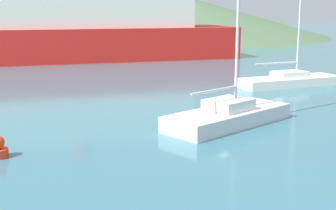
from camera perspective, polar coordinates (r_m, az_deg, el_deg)
The scene contains 4 objects.
sailboat_inner at distance 29.29m, azimuth 14.61°, elevation 3.02°, with size 6.78×2.85×7.34m.
sailboat_middle at distance 18.91m, azimuth 7.37°, elevation -1.16°, with size 6.04×4.48×7.81m.
ferry_distant at distance 43.21m, azimuth -10.97°, elevation 9.59°, with size 28.95×7.96×8.74m.
hill_central at distance 79.33m, azimuth -0.46°, elevation 11.11°, with size 53.72×53.72×7.41m.
Camera 1 is at (-4.74, -1.86, 4.63)m, focal length 50.00 mm.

